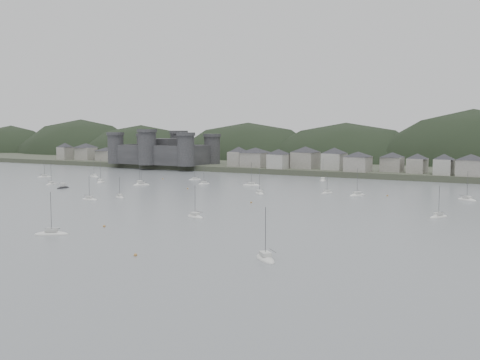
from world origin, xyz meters
The scene contains 9 objects.
ground centered at (0.00, 0.00, 0.00)m, with size 900.00×900.00×0.00m, color slate.
far_shore_land centered at (0.00, 295.00, 1.50)m, with size 900.00×250.00×3.00m, color #383D2D.
forested_ridge centered at (4.83, 269.40, -11.28)m, with size 851.55×103.94×102.57m.
castle centered at (-120.00, 179.80, 10.96)m, with size 66.00×43.00×20.00m.
waterfront_town centered at (50.59, 183.34, 8.66)m, with size 451.48×28.46×12.92m.
sailboat_lead centered at (-58.81, 87.44, 0.18)m, with size 5.86×7.93×10.54m.
moored_fleet centered at (-3.96, 70.49, 0.18)m, with size 266.82×172.38×11.98m.
motor_launch_far centered at (-78.71, 60.55, 0.30)m, with size 3.60×7.48×3.73m.
mooring_buoys centered at (0.39, 52.24, 0.15)m, with size 180.90×138.68×0.70m.
Camera 1 is at (107.70, -104.65, 24.79)m, focal length 42.29 mm.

